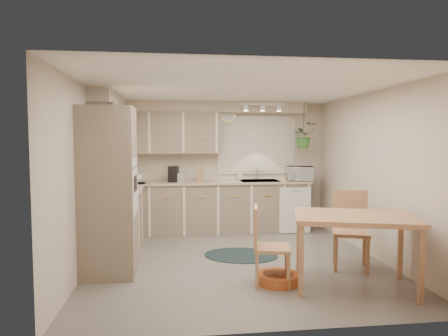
{
  "coord_description": "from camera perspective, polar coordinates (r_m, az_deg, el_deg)",
  "views": [
    {
      "loc": [
        -0.84,
        -5.44,
        1.69
      ],
      "look_at": [
        -0.11,
        0.55,
        1.27
      ],
      "focal_mm": 32.0,
      "sensor_mm": 36.0,
      "label": 1
    }
  ],
  "objects": [
    {
      "name": "floor",
      "position": [
        5.76,
        1.82,
        -13.1
      ],
      "size": [
        4.2,
        4.2,
        0.0
      ],
      "primitive_type": "plane",
      "color": "slate",
      "rests_on": "ground"
    },
    {
      "name": "cooktop",
      "position": [
        5.85,
        -15.15,
        -3.49
      ],
      "size": [
        0.52,
        0.58,
        0.02
      ],
      "primitive_type": "cube",
      "color": "silver",
      "rests_on": "counter_left"
    },
    {
      "name": "soffit_back",
      "position": [
        7.44,
        -2.0,
        8.67
      ],
      "size": [
        3.6,
        0.3,
        0.2
      ],
      "primitive_type": "cube",
      "color": "beige",
      "rests_on": "wall_back"
    },
    {
      "name": "base_cab_back",
      "position": [
        7.38,
        -1.87,
        -5.71
      ],
      "size": [
        3.6,
        0.6,
        0.9
      ],
      "primitive_type": "cube",
      "color": "gray",
      "rests_on": "floor"
    },
    {
      "name": "wall_oven_face",
      "position": [
        5.13,
        -12.64,
        -3.3
      ],
      "size": [
        0.02,
        0.56,
        0.58
      ],
      "primitive_type": "cube",
      "color": "silver",
      "rests_on": "oven_stack"
    },
    {
      "name": "sink",
      "position": [
        7.45,
        5.04,
        -2.13
      ],
      "size": [
        0.7,
        0.48,
        0.1
      ],
      "primitive_type": "cube",
      "color": "#AFB2B7",
      "rests_on": "counter_back"
    },
    {
      "name": "wall_front",
      "position": [
        3.48,
        7.16,
        -4.18
      ],
      "size": [
        4.0,
        0.04,
        2.4
      ],
      "primitive_type": "cube",
      "color": "beige",
      "rests_on": "floor"
    },
    {
      "name": "oven_stack",
      "position": [
        5.17,
        -16.18,
        -3.3
      ],
      "size": [
        0.65,
        0.65,
        2.1
      ],
      "primitive_type": "cube",
      "color": "gray",
      "rests_on": "floor"
    },
    {
      "name": "toaster",
      "position": [
        7.29,
        -6.56,
        -1.33
      ],
      "size": [
        0.28,
        0.19,
        0.16
      ],
      "primitive_type": "cube",
      "rotation": [
        0.0,
        0.0,
        -0.16
      ],
      "color": "#AFB2B7",
      "rests_on": "counter_back"
    },
    {
      "name": "window_blinds",
      "position": [
        7.67,
        4.66,
        3.29
      ],
      "size": [
        1.4,
        0.02,
        1.0
      ],
      "primitive_type": "cube",
      "color": "silver",
      "rests_on": "wall_back"
    },
    {
      "name": "pet_bed",
      "position": [
        4.94,
        7.7,
        -15.36
      ],
      "size": [
        0.67,
        0.67,
        0.12
      ],
      "primitive_type": "cylinder",
      "rotation": [
        0.0,
        0.0,
        -0.41
      ],
      "color": "#AC4E22",
      "rests_on": "floor"
    },
    {
      "name": "dining_table",
      "position": [
        4.9,
        18.06,
        -11.24
      ],
      "size": [
        1.53,
        1.22,
        0.84
      ],
      "primitive_type": "cube",
      "rotation": [
        0.0,
        0.0,
        -0.28
      ],
      "color": "tan",
      "rests_on": "floor"
    },
    {
      "name": "window_frame",
      "position": [
        7.68,
        4.64,
        3.29
      ],
      "size": [
        1.5,
        0.02,
        1.1
      ],
      "primitive_type": "cube",
      "color": "silver",
      "rests_on": "wall_back"
    },
    {
      "name": "range_hood",
      "position": [
        5.81,
        -15.43,
        0.96
      ],
      "size": [
        0.4,
        0.6,
        0.14
      ],
      "primitive_type": "cube",
      "color": "silver",
      "rests_on": "upper_cab_left"
    },
    {
      "name": "upper_cab_left",
      "position": [
        6.52,
        -15.68,
        5.01
      ],
      "size": [
        0.35,
        2.0,
        0.75
      ],
      "primitive_type": "cube",
      "color": "gray",
      "rests_on": "wall_left"
    },
    {
      "name": "hanging_plant",
      "position": [
        7.52,
        11.31,
        4.21
      ],
      "size": [
        0.53,
        0.56,
        0.36
      ],
      "primitive_type": "imported",
      "rotation": [
        0.0,
        0.0,
        0.29
      ],
      "color": "#376E2C",
      "rests_on": "ceiling"
    },
    {
      "name": "chair_back",
      "position": [
        5.57,
        17.66,
        -8.47
      ],
      "size": [
        0.61,
        0.61,
        1.02
      ],
      "primitive_type": "cube",
      "rotation": [
        0.0,
        0.0,
        2.8
      ],
      "color": "tan",
      "rests_on": "floor"
    },
    {
      "name": "soap_bottle",
      "position": [
        7.52,
        2.23,
        -1.45
      ],
      "size": [
        0.1,
        0.18,
        0.08
      ],
      "primitive_type": "imported",
      "rotation": [
        0.0,
        0.0,
        0.16
      ],
      "color": "silver",
      "rests_on": "counter_back"
    },
    {
      "name": "track_light_bar",
      "position": [
        7.19,
        5.53,
        9.06
      ],
      "size": [
        0.8,
        0.04,
        0.04
      ],
      "primitive_type": "cube",
      "color": "silver",
      "rests_on": "ceiling"
    },
    {
      "name": "wall_back",
      "position": [
        7.6,
        -0.58,
        0.28
      ],
      "size": [
        4.0,
        0.04,
        2.4
      ],
      "primitive_type": "cube",
      "color": "beige",
      "rests_on": "floor"
    },
    {
      "name": "knife_block",
      "position": [
        7.33,
        -3.52,
        -1.09
      ],
      "size": [
        0.11,
        0.11,
        0.21
      ],
      "primitive_type": "cube",
      "rotation": [
        0.0,
        0.0,
        -0.17
      ],
      "color": "tan",
      "rests_on": "counter_back"
    },
    {
      "name": "wall_clock",
      "position": [
        7.59,
        0.58,
        7.67
      ],
      "size": [
        0.3,
        0.03,
        0.3
      ],
      "primitive_type": "cylinder",
      "rotation": [
        1.57,
        0.0,
        0.0
      ],
      "color": "gold",
      "rests_on": "wall_back"
    },
    {
      "name": "base_cab_left",
      "position": [
        6.49,
        -14.52,
        -7.17
      ],
      "size": [
        0.6,
        1.85,
        0.9
      ],
      "primitive_type": "cube",
      "color": "gray",
      "rests_on": "floor"
    },
    {
      "name": "chair_left",
      "position": [
        4.79,
        6.92,
        -10.95
      ],
      "size": [
        0.51,
        0.51,
        0.92
      ],
      "primitive_type": "cube",
      "rotation": [
        0.0,
        0.0,
        -1.78
      ],
      "color": "tan",
      "rests_on": "floor"
    },
    {
      "name": "microwave",
      "position": [
        7.52,
        10.79,
        -0.56
      ],
      "size": [
        0.53,
        0.35,
        0.33
      ],
      "primitive_type": "imported",
      "rotation": [
        0.0,
        0.0,
        -0.18
      ],
      "color": "silver",
      "rests_on": "counter_back"
    },
    {
      "name": "ceiling",
      "position": [
        5.55,
        1.87,
        11.31
      ],
      "size": [
        4.2,
        4.2,
        0.0
      ],
      "primitive_type": "plane",
      "color": "white",
      "rests_on": "wall_back"
    },
    {
      "name": "counter_left",
      "position": [
        6.42,
        -14.51,
        -3.05
      ],
      "size": [
        0.64,
        1.89,
        0.04
      ],
      "primitive_type": "cube",
      "color": "tan",
      "rests_on": "base_cab_left"
    },
    {
      "name": "wall_left",
      "position": [
        5.58,
        -18.89,
        -1.28
      ],
      "size": [
        0.04,
        4.2,
        2.4
      ],
      "primitive_type": "cube",
      "color": "beige",
      "rests_on": "floor"
    },
    {
      "name": "dishwasher_front",
      "position": [
        7.37,
        10.12,
        -5.98
      ],
      "size": [
        0.58,
        0.02,
        0.83
      ],
      "primitive_type": "cube",
      "color": "silver",
      "rests_on": "base_cab_back"
    },
    {
      "name": "braided_rug",
      "position": [
        6.0,
        2.43,
        -12.34
      ],
      "size": [
        1.25,
        1.06,
        0.01
      ],
      "primitive_type": "ellipsoid",
      "rotation": [
        0.0,
        0.0,
        -0.25
      ],
      "color": "black",
      "rests_on": "floor"
    },
    {
      "name": "upper_cab_back",
      "position": [
        7.37,
        -8.21,
        4.98
      ],
      "size": [
        2.0,
        0.35,
        0.75
      ],
      "primitive_type": "cube",
      "color": "gray",
      "rests_on": "wall_back"
    },
    {
      "name": "wall_right",
      "position": [
        6.16,
        20.56,
        -0.85
      ],
      "size": [
        0.04,
        4.2,
        2.4
      ],
      "primitive_type": "cube",
      "color": "beige",
      "rests_on": "floor"
    },
    {
      "name": "soffit_left",
      "position": [
        6.55,
        -15.98,
        9.16
      ],
      "size": [
        0.3,
        2.0,
        0.2
      ],
      "primitive_type": "cube",
      "color": "beige",
      "rests_on": "wall_left"
    },
    {
      "name": "coffee_maker",
      "position": [
        7.27,
        -7.23,
        -0.86
      ],
      "size": [
        0.2,
        0.23,
        0.28
      ],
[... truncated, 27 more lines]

